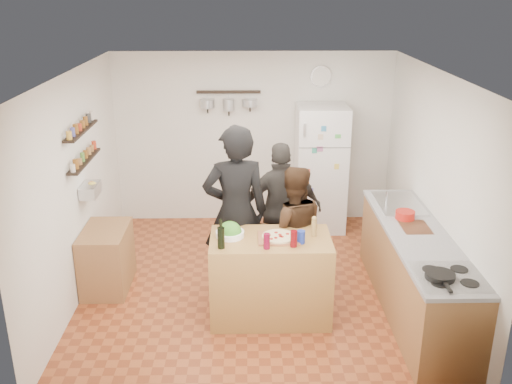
{
  "coord_description": "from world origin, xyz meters",
  "views": [
    {
      "loc": [
        -0.11,
        -5.97,
        3.37
      ],
      "look_at": [
        0.0,
        0.1,
        1.15
      ],
      "focal_mm": 40.0,
      "sensor_mm": 36.0,
      "label": 1
    }
  ],
  "objects_px": {
    "prep_island": "(270,277)",
    "salt_canister": "(301,237)",
    "person_left": "(236,213)",
    "pepper_mill": "(314,228)",
    "person_back": "(282,209)",
    "fridge": "(320,168)",
    "wall_clock": "(321,76)",
    "person_center": "(292,232)",
    "side_table": "(107,259)",
    "red_bowl": "(405,215)",
    "wine_bottle": "(221,238)",
    "skillet": "(440,276)",
    "salad_bowl": "(230,234)",
    "counter_run": "(415,273)"
  },
  "relations": [
    {
      "from": "wine_bottle",
      "to": "salt_canister",
      "type": "height_order",
      "value": "wine_bottle"
    },
    {
      "from": "skillet",
      "to": "person_left",
      "type": "bearing_deg",
      "value": 142.82
    },
    {
      "from": "pepper_mill",
      "to": "side_table",
      "type": "relative_size",
      "value": 0.22
    },
    {
      "from": "wine_bottle",
      "to": "red_bowl",
      "type": "bearing_deg",
      "value": 18.98
    },
    {
      "from": "wine_bottle",
      "to": "salad_bowl",
      "type": "bearing_deg",
      "value": 73.5
    },
    {
      "from": "prep_island",
      "to": "red_bowl",
      "type": "bearing_deg",
      "value": 17.34
    },
    {
      "from": "salt_canister",
      "to": "wall_clock",
      "type": "bearing_deg",
      "value": 79.76
    },
    {
      "from": "person_center",
      "to": "side_table",
      "type": "height_order",
      "value": "person_center"
    },
    {
      "from": "person_back",
      "to": "side_table",
      "type": "xyz_separation_m",
      "value": [
        -2.05,
        -0.36,
        -0.46
      ]
    },
    {
      "from": "prep_island",
      "to": "person_center",
      "type": "xyz_separation_m",
      "value": [
        0.26,
        0.48,
        0.31
      ]
    },
    {
      "from": "side_table",
      "to": "skillet",
      "type": "bearing_deg",
      "value": -24.83
    },
    {
      "from": "fridge",
      "to": "wall_clock",
      "type": "relative_size",
      "value": 6.0
    },
    {
      "from": "salt_canister",
      "to": "fridge",
      "type": "height_order",
      "value": "fridge"
    },
    {
      "from": "person_back",
      "to": "red_bowl",
      "type": "relative_size",
      "value": 7.74
    },
    {
      "from": "person_back",
      "to": "person_center",
      "type": "bearing_deg",
      "value": 95.69
    },
    {
      "from": "side_table",
      "to": "prep_island",
      "type": "bearing_deg",
      "value": -19.14
    },
    {
      "from": "wine_bottle",
      "to": "skillet",
      "type": "distance_m",
      "value": 2.08
    },
    {
      "from": "red_bowl",
      "to": "pepper_mill",
      "type": "bearing_deg",
      "value": -158.32
    },
    {
      "from": "person_left",
      "to": "person_back",
      "type": "bearing_deg",
      "value": -144.56
    },
    {
      "from": "skillet",
      "to": "fridge",
      "type": "xyz_separation_m",
      "value": [
        -0.65,
        3.28,
        -0.05
      ]
    },
    {
      "from": "person_back",
      "to": "counter_run",
      "type": "distance_m",
      "value": 1.71
    },
    {
      "from": "prep_island",
      "to": "person_center",
      "type": "height_order",
      "value": "person_center"
    },
    {
      "from": "counter_run",
      "to": "side_table",
      "type": "distance_m",
      "value": 3.49
    },
    {
      "from": "skillet",
      "to": "side_table",
      "type": "height_order",
      "value": "skillet"
    },
    {
      "from": "salad_bowl",
      "to": "wall_clock",
      "type": "bearing_deg",
      "value": 65.18
    },
    {
      "from": "person_back",
      "to": "salad_bowl",
      "type": "bearing_deg",
      "value": 54.44
    },
    {
      "from": "person_left",
      "to": "person_center",
      "type": "relative_size",
      "value": 1.3
    },
    {
      "from": "counter_run",
      "to": "prep_island",
      "type": "bearing_deg",
      "value": -176.93
    },
    {
      "from": "pepper_mill",
      "to": "person_back",
      "type": "distance_m",
      "value": 1.01
    },
    {
      "from": "salad_bowl",
      "to": "person_left",
      "type": "distance_m",
      "value": 0.45
    },
    {
      "from": "fridge",
      "to": "salad_bowl",
      "type": "bearing_deg",
      "value": -117.83
    },
    {
      "from": "wine_bottle",
      "to": "person_left",
      "type": "xyz_separation_m",
      "value": [
        0.13,
        0.71,
        -0.02
      ]
    },
    {
      "from": "fridge",
      "to": "person_back",
      "type": "bearing_deg",
      "value": -114.92
    },
    {
      "from": "prep_island",
      "to": "salt_canister",
      "type": "height_order",
      "value": "salt_canister"
    },
    {
      "from": "salad_bowl",
      "to": "skillet",
      "type": "height_order",
      "value": "skillet"
    },
    {
      "from": "salad_bowl",
      "to": "salt_canister",
      "type": "xyz_separation_m",
      "value": [
        0.72,
        -0.17,
        0.04
      ]
    },
    {
      "from": "prep_island",
      "to": "red_bowl",
      "type": "height_order",
      "value": "red_bowl"
    },
    {
      "from": "salt_canister",
      "to": "red_bowl",
      "type": "distance_m",
      "value": 1.35
    },
    {
      "from": "salad_bowl",
      "to": "fridge",
      "type": "relative_size",
      "value": 0.16
    },
    {
      "from": "salt_canister",
      "to": "person_left",
      "type": "distance_m",
      "value": 0.9
    },
    {
      "from": "wall_clock",
      "to": "salt_canister",
      "type": "bearing_deg",
      "value": -100.24
    },
    {
      "from": "skillet",
      "to": "red_bowl",
      "type": "relative_size",
      "value": 1.24
    },
    {
      "from": "pepper_mill",
      "to": "skillet",
      "type": "distance_m",
      "value": 1.38
    },
    {
      "from": "prep_island",
      "to": "skillet",
      "type": "distance_m",
      "value": 1.78
    },
    {
      "from": "pepper_mill",
      "to": "red_bowl",
      "type": "distance_m",
      "value": 1.14
    },
    {
      "from": "prep_island",
      "to": "salad_bowl",
      "type": "bearing_deg",
      "value": 173.21
    },
    {
      "from": "fridge",
      "to": "salt_canister",
      "type": "bearing_deg",
      "value": -101.56
    },
    {
      "from": "prep_island",
      "to": "person_back",
      "type": "relative_size",
      "value": 0.76
    },
    {
      "from": "pepper_mill",
      "to": "skillet",
      "type": "xyz_separation_m",
      "value": [
        1.01,
        -0.94,
        -0.05
      ]
    },
    {
      "from": "salt_canister",
      "to": "wine_bottle",
      "type": "bearing_deg",
      "value": -172.87
    }
  ]
}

